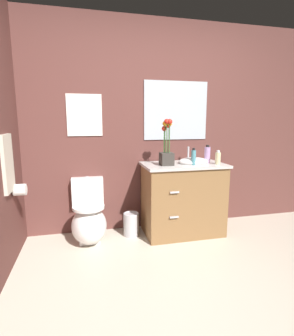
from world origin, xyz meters
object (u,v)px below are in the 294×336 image
object	(u,v)px
vanity_cabinet	(183,198)
hand_wash_bottle	(207,155)
trash_bin	(131,224)
wall_mirror	(176,111)
hanging_towel	(8,164)
flower_vase	(167,149)
soap_bottle	(218,158)
toilet	(89,220)
wall_poster	(84,115)
lotion_bottle	(194,157)
toilet_paper_roll	(20,190)

from	to	relation	value
vanity_cabinet	hand_wash_bottle	xyz separation A→B (m)	(0.28, -0.02, 0.51)
trash_bin	wall_mirror	xyz separation A→B (m)	(0.61, 0.23, 1.31)
vanity_cabinet	hanging_towel	xyz separation A→B (m)	(-1.78, -0.29, 0.52)
flower_vase	soap_bottle	bearing A→B (deg)	-7.41
toilet	vanity_cabinet	distance (m)	1.11
vanity_cabinet	hanging_towel	bearing A→B (deg)	-170.82
flower_vase	wall_poster	size ratio (longest dim) A/B	1.09
soap_bottle	hanging_towel	world-z (taller)	hanging_towel
hanging_towel	wall_poster	bearing A→B (deg)	40.26
lotion_bottle	toilet	bearing A→B (deg)	173.68
soap_bottle	toilet_paper_roll	bearing A→B (deg)	-178.91
wall_poster	toilet_paper_roll	size ratio (longest dim) A/B	4.25
trash_bin	wall_poster	world-z (taller)	wall_poster
hanging_towel	toilet_paper_roll	size ratio (longest dim) A/B	4.73
toilet	trash_bin	size ratio (longest dim) A/B	2.54
lotion_bottle	wall_mirror	bearing A→B (deg)	100.89
soap_bottle	lotion_bottle	world-z (taller)	lotion_bottle
trash_bin	lotion_bottle	bearing A→B (deg)	-13.46
lotion_bottle	flower_vase	bearing A→B (deg)	170.73
toilet	vanity_cabinet	xyz separation A→B (m)	(1.09, -0.03, 0.19)
soap_bottle	lotion_bottle	distance (m)	0.29
wall_mirror	hanging_towel	size ratio (longest dim) A/B	1.54
soap_bottle	trash_bin	xyz separation A→B (m)	(-0.97, 0.19, -0.78)
wall_poster	wall_mirror	xyz separation A→B (m)	(1.09, 0.00, 0.06)
trash_bin	toilet_paper_roll	size ratio (longest dim) A/B	2.47
toilet	toilet_paper_roll	xyz separation A→B (m)	(-0.63, -0.20, 0.44)
hand_wash_bottle	wall_poster	world-z (taller)	wall_poster
vanity_cabinet	hanging_towel	distance (m)	1.88
wall_poster	hanging_towel	world-z (taller)	wall_poster
wall_mirror	trash_bin	bearing A→B (deg)	-159.17
flower_vase	soap_bottle	xyz separation A→B (m)	(0.59, -0.08, -0.11)
flower_vase	trash_bin	size ratio (longest dim) A/B	1.87
vanity_cabinet	soap_bottle	distance (m)	0.61
flower_vase	lotion_bottle	size ratio (longest dim) A/B	2.70
vanity_cabinet	toilet	bearing A→B (deg)	178.62
wall_mirror	hanging_towel	bearing A→B (deg)	-161.88
toilet_paper_roll	hand_wash_bottle	bearing A→B (deg)	4.41
wall_mirror	vanity_cabinet	bearing A→B (deg)	-89.46
flower_vase	toilet	bearing A→B (deg)	174.71
hanging_towel	vanity_cabinet	bearing A→B (deg)	9.18
toilet_paper_roll	wall_mirror	bearing A→B (deg)	15.07
soap_bottle	toilet_paper_roll	xyz separation A→B (m)	(-2.09, -0.04, -0.23)
flower_vase	wall_mirror	size ratio (longest dim) A/B	0.64
flower_vase	toilet_paper_roll	bearing A→B (deg)	-175.58
trash_bin	vanity_cabinet	bearing A→B (deg)	-5.73
toilet	lotion_bottle	size ratio (longest dim) A/B	3.65
trash_bin	hanging_towel	xyz separation A→B (m)	(-1.17, -0.35, 0.82)
soap_bottle	wall_mirror	xyz separation A→B (m)	(-0.36, 0.42, 0.54)
soap_bottle	toilet_paper_roll	world-z (taller)	soap_bottle
hand_wash_bottle	hanging_towel	distance (m)	2.08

